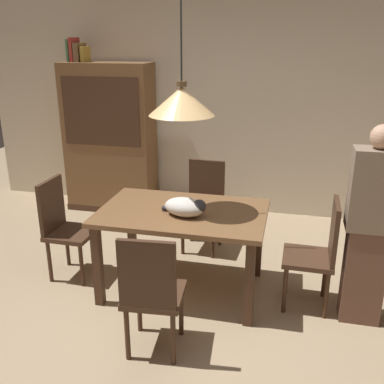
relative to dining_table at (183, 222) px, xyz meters
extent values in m
plane|color=tan|center=(0.06, -0.59, -0.65)|extent=(10.00, 10.00, 0.00)
cube|color=beige|center=(0.06, 2.06, 0.80)|extent=(6.40, 0.10, 2.90)
cube|color=brown|center=(0.00, 0.00, 0.08)|extent=(1.40, 0.90, 0.04)
cube|color=#472D1E|center=(-0.62, -0.39, -0.29)|extent=(0.07, 0.07, 0.71)
cube|color=#472D1E|center=(0.62, -0.39, -0.29)|extent=(0.07, 0.07, 0.71)
cube|color=#472D1E|center=(-0.62, 0.39, -0.29)|extent=(0.07, 0.07, 0.71)
cube|color=#472D1E|center=(0.62, 0.39, -0.29)|extent=(0.07, 0.07, 0.71)
cube|color=#472D1E|center=(0.00, 0.80, -0.22)|extent=(0.42, 0.42, 0.04)
cube|color=#40291B|center=(0.01, 0.98, 0.04)|extent=(0.38, 0.06, 0.48)
cylinder|color=#472D1E|center=(-0.17, 0.65, -0.44)|extent=(0.04, 0.04, 0.41)
cylinder|color=#472D1E|center=(0.15, 0.63, -0.44)|extent=(0.04, 0.04, 0.41)
cylinder|color=#472D1E|center=(-0.15, 0.97, -0.44)|extent=(0.04, 0.04, 0.41)
cylinder|color=#472D1E|center=(0.17, 0.95, -0.44)|extent=(0.04, 0.04, 0.41)
cube|color=#472D1E|center=(-1.05, 0.00, -0.22)|extent=(0.41, 0.41, 0.04)
cube|color=#40291B|center=(-1.23, 0.00, 0.04)|extent=(0.04, 0.38, 0.48)
cylinder|color=#472D1E|center=(-0.89, -0.16, -0.44)|extent=(0.04, 0.04, 0.41)
cylinder|color=#472D1E|center=(-0.89, 0.16, -0.44)|extent=(0.04, 0.04, 0.41)
cylinder|color=#472D1E|center=(-1.21, -0.16, -0.44)|extent=(0.04, 0.04, 0.41)
cylinder|color=#472D1E|center=(-1.21, 0.16, -0.44)|extent=(0.04, 0.04, 0.41)
cube|color=#472D1E|center=(0.00, -0.80, -0.22)|extent=(0.43, 0.43, 0.04)
cube|color=#40291B|center=(0.02, -0.98, 0.04)|extent=(0.38, 0.07, 0.48)
cylinder|color=#472D1E|center=(0.15, -0.63, -0.44)|extent=(0.04, 0.04, 0.41)
cylinder|color=#472D1E|center=(-0.17, -0.65, -0.44)|extent=(0.04, 0.04, 0.41)
cylinder|color=#472D1E|center=(0.17, -0.95, -0.44)|extent=(0.04, 0.04, 0.41)
cylinder|color=#472D1E|center=(-0.15, -0.97, -0.44)|extent=(0.04, 0.04, 0.41)
cube|color=#472D1E|center=(1.05, 0.00, -0.22)|extent=(0.41, 0.41, 0.04)
cube|color=#40291B|center=(1.23, 0.00, 0.04)|extent=(0.04, 0.38, 0.48)
cylinder|color=#472D1E|center=(0.89, 0.16, -0.44)|extent=(0.04, 0.04, 0.41)
cylinder|color=#472D1E|center=(0.89, -0.16, -0.44)|extent=(0.04, 0.04, 0.41)
cylinder|color=#472D1E|center=(1.21, 0.16, -0.44)|extent=(0.04, 0.04, 0.41)
cylinder|color=#472D1E|center=(1.21, -0.16, -0.44)|extent=(0.04, 0.04, 0.41)
ellipsoid|color=silver|center=(0.04, -0.10, 0.18)|extent=(0.38, 0.28, 0.15)
sphere|color=#333338|center=(0.17, -0.12, 0.20)|extent=(0.11, 0.11, 0.11)
cylinder|color=#333338|center=(-0.08, -0.04, 0.13)|extent=(0.18, 0.04, 0.04)
cone|color=#E5B775|center=(0.00, 0.00, 1.01)|extent=(0.52, 0.52, 0.22)
cylinder|color=#513D23|center=(0.00, 0.00, 1.14)|extent=(0.08, 0.08, 0.04)
cylinder|color=black|center=(0.00, 0.00, 1.68)|extent=(0.01, 0.01, 1.04)
cube|color=brown|center=(-1.39, 1.73, 0.28)|extent=(1.10, 0.44, 1.85)
cube|color=#472D1E|center=(-1.39, 1.51, 0.65)|extent=(0.97, 0.01, 0.81)
cube|color=#472D1E|center=(-1.39, 1.73, -0.61)|extent=(1.12, 0.45, 0.08)
cube|color=#427A4C|center=(-1.82, 1.73, 1.33)|extent=(0.03, 0.20, 0.26)
cube|color=#B73833|center=(-1.77, 1.73, 1.34)|extent=(0.04, 0.22, 0.28)
cube|color=brown|center=(-1.71, 1.73, 1.31)|extent=(0.06, 0.24, 0.22)
cube|color=gold|center=(-1.64, 1.73, 1.29)|extent=(0.04, 0.20, 0.18)
cube|color=brown|center=(1.47, -0.10, -0.26)|extent=(0.30, 0.20, 0.77)
cube|color=#84705B|center=(1.47, -0.10, 0.43)|extent=(0.36, 0.22, 0.61)
sphere|color=tan|center=(1.47, -0.10, 0.82)|extent=(0.18, 0.18, 0.18)
camera|label=1|loc=(0.86, -3.31, 1.47)|focal=40.94mm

